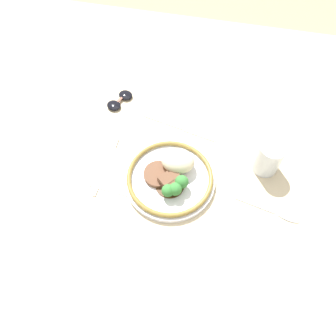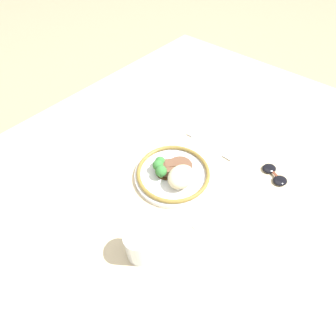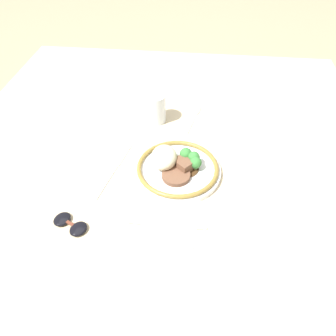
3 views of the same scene
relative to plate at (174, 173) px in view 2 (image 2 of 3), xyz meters
name	(u,v)px [view 2 (image 2 of 3)]	position (x,y,z in m)	size (l,w,h in m)	color
ground_plane	(191,187)	(-0.03, 0.04, -0.06)	(8.00, 8.00, 0.00)	#998466
dining_table	(191,183)	(-0.03, 0.04, -0.04)	(1.57, 1.27, 0.04)	beige
napkin	(204,148)	(-0.16, 0.00, -0.02)	(0.16, 0.14, 0.00)	white
plate	(174,173)	(0.00, 0.00, 0.00)	(0.23, 0.23, 0.07)	white
juice_glass	(140,246)	(0.23, 0.09, 0.02)	(0.07, 0.07, 0.09)	#F4AD19
fork	(213,148)	(-0.18, 0.02, -0.02)	(0.02, 0.18, 0.00)	silver
knife	(221,207)	(0.00, 0.17, -0.02)	(0.22, 0.06, 0.00)	silver
spoon	(93,234)	(0.28, -0.04, -0.02)	(0.16, 0.05, 0.01)	silver
sunglasses	(275,174)	(-0.20, 0.23, -0.01)	(0.08, 0.10, 0.01)	black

